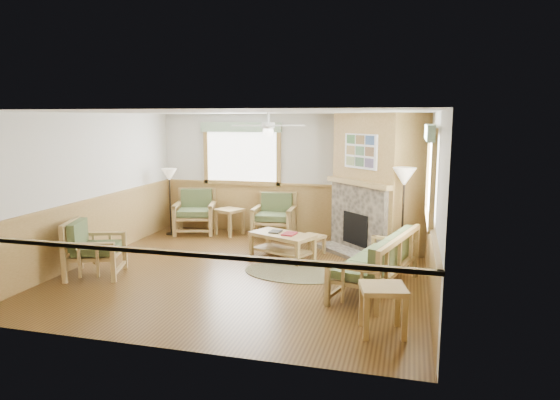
% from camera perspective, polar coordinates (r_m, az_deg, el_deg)
% --- Properties ---
extents(floor, '(6.00, 6.00, 0.01)m').
position_cam_1_polar(floor, '(8.68, -3.77, -8.17)').
color(floor, '#523616').
rests_on(floor, ground).
extents(ceiling, '(6.00, 6.00, 0.01)m').
position_cam_1_polar(ceiling, '(8.28, -3.98, 9.99)').
color(ceiling, white).
rests_on(ceiling, floor).
extents(wall_back, '(6.00, 0.02, 2.70)m').
position_cam_1_polar(wall_back, '(11.23, 1.02, 2.93)').
color(wall_back, silver).
rests_on(wall_back, floor).
extents(wall_front, '(6.00, 0.02, 2.70)m').
position_cam_1_polar(wall_front, '(5.66, -13.62, -3.72)').
color(wall_front, silver).
rests_on(wall_front, floor).
extents(wall_left, '(0.02, 6.00, 2.70)m').
position_cam_1_polar(wall_left, '(9.75, -20.84, 1.34)').
color(wall_left, silver).
rests_on(wall_left, floor).
extents(wall_right, '(0.02, 6.00, 2.70)m').
position_cam_1_polar(wall_right, '(7.95, 17.09, -0.15)').
color(wall_right, silver).
rests_on(wall_right, floor).
extents(wainscot, '(6.00, 6.00, 1.10)m').
position_cam_1_polar(wainscot, '(8.53, -3.81, -4.61)').
color(wainscot, '#9D7A40').
rests_on(wainscot, floor).
extents(fireplace, '(3.11, 3.11, 2.70)m').
position_cam_1_polar(fireplace, '(9.99, 11.20, 1.96)').
color(fireplace, '#9D7A40').
rests_on(fireplace, floor).
extents(window_back, '(1.90, 0.16, 1.50)m').
position_cam_1_polar(window_back, '(11.43, -4.44, 8.95)').
color(window_back, white).
rests_on(window_back, wall_back).
extents(window_right, '(0.16, 1.90, 1.50)m').
position_cam_1_polar(window_right, '(7.65, 17.27, 8.38)').
color(window_right, white).
rests_on(window_right, wall_right).
extents(ceiling_fan, '(1.59, 1.59, 0.36)m').
position_cam_1_polar(ceiling_fan, '(8.47, -1.36, 9.72)').
color(ceiling_fan, white).
rests_on(ceiling_fan, ceiling).
extents(sofa, '(2.09, 1.28, 0.89)m').
position_cam_1_polar(sofa, '(7.75, 10.87, -6.98)').
color(sofa, '#A1824B').
rests_on(sofa, floor).
extents(armchair_back_left, '(1.08, 1.08, 0.99)m').
position_cam_1_polar(armchair_back_left, '(11.56, -9.69, -1.31)').
color(armchair_back_left, '#A1824B').
rests_on(armchair_back_left, floor).
extents(armchair_back_right, '(0.90, 0.90, 0.96)m').
position_cam_1_polar(armchair_back_right, '(10.95, -0.68, -1.83)').
color(armchair_back_right, '#A1824B').
rests_on(armchair_back_right, floor).
extents(armchair_left, '(1.06, 1.06, 0.94)m').
position_cam_1_polar(armchair_left, '(8.86, -20.36, -5.18)').
color(armchair_left, '#A1824B').
rests_on(armchair_left, floor).
extents(coffee_table, '(1.33, 1.03, 0.48)m').
position_cam_1_polar(coffee_table, '(9.38, 0.25, -5.27)').
color(coffee_table, '#A1824B').
rests_on(coffee_table, floor).
extents(end_table_chairs, '(0.69, 0.68, 0.59)m').
position_cam_1_polar(end_table_chairs, '(11.31, -5.79, -2.48)').
color(end_table_chairs, '#A1824B').
rests_on(end_table_chairs, floor).
extents(end_table_sofa, '(0.63, 0.62, 0.60)m').
position_cam_1_polar(end_table_sofa, '(6.34, 11.62, -12.16)').
color(end_table_sofa, '#A1824B').
rests_on(end_table_sofa, floor).
extents(footstool, '(0.56, 0.56, 0.37)m').
position_cam_1_polar(footstool, '(9.69, 3.60, -5.13)').
color(footstool, '#A1824B').
rests_on(footstool, floor).
extents(braided_rug, '(2.16, 2.16, 0.01)m').
position_cam_1_polar(braided_rug, '(8.62, 2.03, -8.21)').
color(braided_rug, brown).
rests_on(braided_rug, floor).
extents(floor_lamp_left, '(0.44, 0.44, 1.50)m').
position_cam_1_polar(floor_lamp_left, '(11.46, -12.44, -0.18)').
color(floor_lamp_left, black).
rests_on(floor_lamp_left, floor).
extents(floor_lamp_right, '(0.47, 0.47, 1.77)m').
position_cam_1_polar(floor_lamp_right, '(8.96, 13.85, -1.98)').
color(floor_lamp_right, black).
rests_on(floor_lamp_right, floor).
extents(book_red, '(0.26, 0.33, 0.03)m').
position_cam_1_polar(book_red, '(9.23, 1.08, -3.80)').
color(book_red, maroon).
rests_on(book_red, coffee_table).
extents(book_dark, '(0.22, 0.28, 0.02)m').
position_cam_1_polar(book_dark, '(9.42, -0.52, -3.56)').
color(book_dark, black).
rests_on(book_dark, coffee_table).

